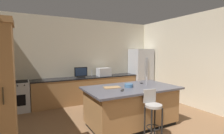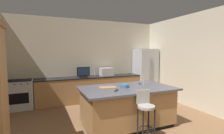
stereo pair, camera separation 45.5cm
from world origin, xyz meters
name	(u,v)px [view 2 (the right image)]	position (x,y,z in m)	size (l,w,h in m)	color
wall_back	(88,60)	(0.00, 4.46, 1.49)	(6.01, 0.12, 2.98)	beige
wall_right	(191,61)	(2.80, 2.23, 1.49)	(0.12, 4.86, 2.98)	beige
counter_back	(91,89)	(-0.01, 4.08, 0.45)	(3.77, 0.62, 0.89)	#9E7042
kitchen_island	(127,106)	(0.23, 1.72, 0.48)	(2.21, 1.27, 0.94)	black
refrigerator	(145,72)	(2.29, 4.02, 0.95)	(0.81, 0.76, 1.90)	#B7BABF
range_oven	(20,95)	(-2.30, 4.08, 0.45)	(0.79, 0.63, 0.91)	#B7BABF
microwave	(107,72)	(0.61, 4.08, 1.04)	(0.48, 0.36, 0.29)	#B7BABF
tv_monitor	(83,73)	(-0.29, 4.03, 1.06)	(0.45, 0.16, 0.36)	black
sink_faucet_back	(95,73)	(0.18, 4.18, 1.01)	(0.02, 0.02, 0.24)	#B2B2B7
sink_faucet_island	(144,81)	(0.69, 1.72, 1.05)	(0.02, 0.02, 0.22)	#B2B2B7
bar_stool_center	(145,111)	(0.23, 0.96, 0.61)	(0.34, 0.36, 1.00)	gray
fruit_bowl	(125,86)	(0.16, 1.73, 0.98)	(0.20, 0.20, 0.08)	#3F668C
cell_phone	(140,84)	(0.75, 1.99, 0.94)	(0.07, 0.15, 0.01)	black
tv_remote	(116,90)	(-0.17, 1.49, 0.95)	(0.04, 0.17, 0.02)	black
cutting_board	(108,87)	(-0.22, 1.86, 0.94)	(0.38, 0.22, 0.02)	#A87F51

